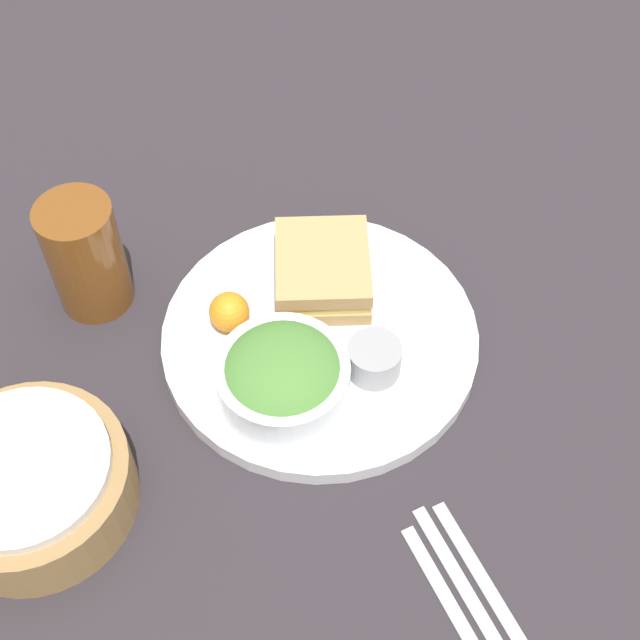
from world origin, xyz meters
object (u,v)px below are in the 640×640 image
(salad_bowl, at_px, (283,376))
(drink_glass, at_px, (85,256))
(sandwich, at_px, (323,270))
(dressing_cup, at_px, (374,359))
(plate, at_px, (320,337))
(spoon, at_px, (449,602))
(bread_basket, at_px, (30,484))
(fork, at_px, (485,583))
(knife, at_px, (467,593))

(salad_bowl, distance_m, drink_glass, 0.24)
(sandwich, relative_size, salad_bowl, 1.07)
(salad_bowl, bearing_deg, dressing_cup, -94.57)
(plate, distance_m, salad_bowl, 0.09)
(salad_bowl, bearing_deg, sandwich, -36.51)
(salad_bowl, bearing_deg, drink_glass, 36.28)
(plate, distance_m, spoon, 0.29)
(drink_glass, bearing_deg, plate, -125.11)
(sandwich, relative_size, bread_basket, 0.75)
(dressing_cup, bearing_deg, plate, 28.51)
(sandwich, height_order, fork, sandwich)
(sandwich, bearing_deg, fork, -176.98)
(plate, xyz_separation_m, bread_basket, (-0.07, 0.30, 0.03))
(plate, bearing_deg, salad_bowl, 132.86)
(dressing_cup, bearing_deg, salad_bowl, 85.43)
(salad_bowl, height_order, spoon, salad_bowl)
(bread_basket, bearing_deg, dressing_cup, -87.56)
(dressing_cup, bearing_deg, drink_glass, 49.17)
(plate, bearing_deg, bread_basket, 104.00)
(drink_glass, height_order, spoon, drink_glass)
(salad_bowl, relative_size, spoon, 0.87)
(bread_basket, xyz_separation_m, fork, (-0.21, -0.34, -0.03))
(plate, distance_m, knife, 0.29)
(spoon, bearing_deg, knife, 90.00)
(sandwich, bearing_deg, plate, 156.93)
(sandwich, height_order, dressing_cup, sandwich)
(sandwich, bearing_deg, knife, -180.00)
(bread_basket, bearing_deg, knife, -123.39)
(dressing_cup, xyz_separation_m, knife, (-0.23, 0.01, -0.03))
(drink_glass, bearing_deg, salad_bowl, -143.72)
(fork, distance_m, spoon, 0.04)
(knife, bearing_deg, sandwich, 175.16)
(plate, distance_m, drink_glass, 0.25)
(sandwich, height_order, salad_bowl, salad_bowl)
(sandwich, bearing_deg, bread_basket, 112.16)
(plate, relative_size, knife, 1.88)
(plate, height_order, sandwich, sandwich)
(dressing_cup, relative_size, drink_glass, 0.41)
(knife, bearing_deg, fork, 90.00)
(drink_glass, distance_m, bread_basket, 0.24)
(knife, height_order, spoon, same)
(sandwich, relative_size, knife, 0.80)
(spoon, bearing_deg, fork, 90.00)
(dressing_cup, distance_m, spoon, 0.23)
(plate, relative_size, spoon, 2.20)
(fork, bearing_deg, sandwich, 178.17)
(dressing_cup, bearing_deg, spoon, 173.39)
(dressing_cup, xyz_separation_m, bread_basket, (-0.01, 0.33, -0.00))
(spoon, bearing_deg, drink_glass, -159.26)
(salad_bowl, xyz_separation_m, knife, (-0.23, -0.08, -0.04))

